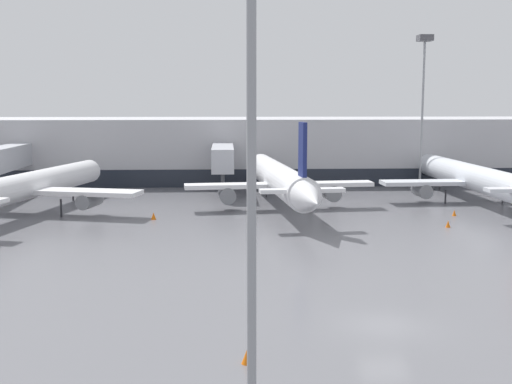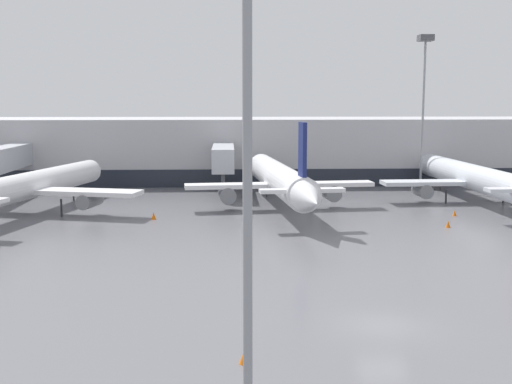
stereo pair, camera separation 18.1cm
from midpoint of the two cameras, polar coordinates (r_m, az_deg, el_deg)
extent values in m
plane|color=slate|center=(34.47, 11.19, -11.57)|extent=(320.00, 320.00, 0.00)
cube|color=#B2B2B7|center=(94.08, 2.20, 3.84)|extent=(160.00, 16.00, 9.00)
cube|color=#1E232D|center=(86.42, 2.64, 1.26)|extent=(156.80, 0.10, 2.40)
cube|color=#A8AAB2|center=(79.27, -3.03, 3.10)|extent=(2.60, 13.01, 2.80)
cylinder|color=#3F4247|center=(73.74, -3.04, 0.38)|extent=(0.44, 0.44, 3.20)
cube|color=#A8AAB2|center=(82.68, -21.69, 2.75)|extent=(2.60, 15.15, 2.80)
cylinder|color=silver|center=(77.52, 18.42, 1.33)|extent=(3.83, 28.68, 2.89)
cone|color=silver|center=(92.27, 14.58, 2.51)|extent=(2.85, 3.27, 2.74)
cube|color=silver|center=(76.94, 18.61, 0.84)|extent=(20.97, 3.54, 0.44)
cylinder|color=slate|center=(74.94, 14.46, 0.15)|extent=(1.69, 3.20, 1.59)
cylinder|color=#2D2D33|center=(86.34, 15.96, 0.68)|extent=(0.20, 0.20, 1.61)
cylinder|color=#2D2D33|center=(75.22, 16.43, -0.40)|extent=(0.20, 0.20, 1.61)
cylinder|color=#2D2D33|center=(77.87, 21.03, -0.33)|extent=(0.20, 0.20, 1.61)
cylinder|color=white|center=(69.60, -19.30, 0.64)|extent=(8.96, 26.13, 2.70)
cone|color=white|center=(82.43, -14.16, 1.95)|extent=(3.20, 3.50, 2.56)
cube|color=white|center=(69.11, -19.55, 0.12)|extent=(23.47, 8.64, 0.44)
cylinder|color=slate|center=(66.12, -14.63, -0.73)|extent=(2.25, 3.63, 1.48)
cylinder|color=#2D2D33|center=(77.28, -16.03, -0.10)|extent=(0.20, 0.20, 1.79)
cylinder|color=#2D2D33|center=(66.94, -17.01, -1.37)|extent=(0.20, 0.20, 1.79)
cylinder|color=white|center=(68.78, 1.96, 1.22)|extent=(5.60, 25.78, 3.16)
cone|color=white|center=(83.03, 0.18, 2.42)|extent=(3.32, 3.74, 3.00)
cone|color=white|center=(54.06, 4.80, -0.69)|extent=(3.28, 4.98, 2.84)
cube|color=white|center=(68.23, 2.05, 0.63)|extent=(20.32, 4.15, 0.44)
cube|color=white|center=(57.28, 4.04, 0.13)|extent=(7.76, 1.97, 0.35)
cube|color=navy|center=(56.92, 4.07, 3.48)|extent=(0.55, 2.02, 5.44)
cylinder|color=slate|center=(67.59, -2.68, -0.26)|extent=(1.96, 2.60, 1.74)
cylinder|color=slate|center=(69.59, 6.63, -0.06)|extent=(1.96, 2.60, 1.74)
cylinder|color=#2D2D33|center=(77.21, 0.86, 0.23)|extent=(0.20, 0.20, 1.84)
cylinder|color=#2D2D33|center=(67.35, -0.57, -0.93)|extent=(0.20, 0.20, 1.84)
cylinder|color=#2D2D33|center=(68.50, 4.80, -0.81)|extent=(0.20, 0.20, 1.84)
cone|color=orange|center=(67.66, 17.14, -1.79)|extent=(0.41, 0.41, 0.60)
cone|color=orange|center=(61.38, 16.62, -2.74)|extent=(0.44, 0.44, 0.64)
cone|color=orange|center=(29.21, -0.99, -14.41)|extent=(0.50, 0.50, 0.66)
cone|color=orange|center=(63.50, -9.18, -2.11)|extent=(0.50, 0.50, 0.70)
cylinder|color=gray|center=(19.35, -0.67, 1.70)|extent=(0.30, 0.30, 18.72)
cylinder|color=gray|center=(86.47, 14.49, 6.54)|extent=(0.30, 0.30, 19.04)
cube|color=#4C4C51|center=(86.80, 14.73, 13.10)|extent=(1.80, 1.80, 0.80)
camera|label=1|loc=(0.09, -90.09, -0.01)|focal=45.00mm
camera|label=2|loc=(0.09, 89.91, 0.01)|focal=45.00mm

